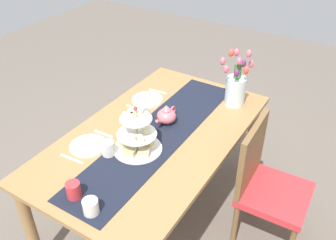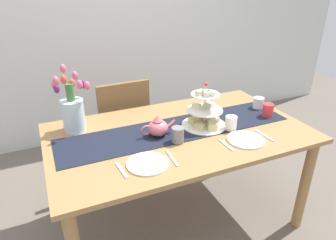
{
  "view_description": "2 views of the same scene",
  "coord_description": "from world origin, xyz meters",
  "px_view_note": "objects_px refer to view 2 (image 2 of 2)",
  "views": [
    {
      "loc": [
        1.58,
        1.08,
        2.16
      ],
      "look_at": [
        -0.06,
        0.07,
        0.84
      ],
      "focal_mm": 39.25,
      "sensor_mm": 36.0,
      "label": 1
    },
    {
      "loc": [
        -0.78,
        -1.58,
        1.66
      ],
      "look_at": [
        -0.05,
        0.07,
        0.8
      ],
      "focal_mm": 32.48,
      "sensor_mm": 36.0,
      "label": 2
    }
  ],
  "objects_px": {
    "knife_left": "(172,158)",
    "dinner_plate_right": "(246,140)",
    "chair_left": "(122,124)",
    "fork_left": "(121,170)",
    "tiered_cake_stand": "(205,114)",
    "knife_right": "(264,135)",
    "teapot": "(158,127)",
    "dinner_plate_left": "(148,164)",
    "cream_jug": "(258,103)",
    "fork_right": "(226,145)",
    "dining_table": "(179,144)",
    "mug_orange": "(268,110)",
    "tulip_vase": "(73,110)",
    "mug_grey": "(178,135)",
    "mug_white_text": "(231,123)"
  },
  "relations": [
    {
      "from": "dinner_plate_right",
      "to": "dinner_plate_left",
      "type": "bearing_deg",
      "value": 180.0
    },
    {
      "from": "dining_table",
      "to": "cream_jug",
      "type": "bearing_deg",
      "value": 7.72
    },
    {
      "from": "tiered_cake_stand",
      "to": "mug_grey",
      "type": "xyz_separation_m",
      "value": [
        -0.26,
        -0.13,
        -0.03
      ]
    },
    {
      "from": "cream_jug",
      "to": "knife_right",
      "type": "distance_m",
      "value": 0.45
    },
    {
      "from": "dinner_plate_left",
      "to": "knife_right",
      "type": "relative_size",
      "value": 1.35
    },
    {
      "from": "dining_table",
      "to": "mug_grey",
      "type": "xyz_separation_m",
      "value": [
        -0.07,
        -0.13,
        0.15
      ]
    },
    {
      "from": "dinner_plate_right",
      "to": "mug_white_text",
      "type": "bearing_deg",
      "value": 91.17
    },
    {
      "from": "tulip_vase",
      "to": "mug_white_text",
      "type": "relative_size",
      "value": 4.52
    },
    {
      "from": "fork_left",
      "to": "chair_left",
      "type": "bearing_deg",
      "value": 74.77
    },
    {
      "from": "mug_orange",
      "to": "tiered_cake_stand",
      "type": "bearing_deg",
      "value": 174.11
    },
    {
      "from": "knife_right",
      "to": "mug_grey",
      "type": "height_order",
      "value": "mug_grey"
    },
    {
      "from": "tiered_cake_stand",
      "to": "tulip_vase",
      "type": "height_order",
      "value": "tulip_vase"
    },
    {
      "from": "mug_grey",
      "to": "fork_right",
      "type": "bearing_deg",
      "value": -31.4
    },
    {
      "from": "chair_left",
      "to": "teapot",
      "type": "relative_size",
      "value": 3.82
    },
    {
      "from": "tiered_cake_stand",
      "to": "fork_right",
      "type": "relative_size",
      "value": 2.03
    },
    {
      "from": "cream_jug",
      "to": "mug_white_text",
      "type": "height_order",
      "value": "mug_white_text"
    },
    {
      "from": "chair_left",
      "to": "knife_left",
      "type": "bearing_deg",
      "value": -88.81
    },
    {
      "from": "chair_left",
      "to": "fork_left",
      "type": "xyz_separation_m",
      "value": [
        -0.27,
        -0.99,
        0.24
      ]
    },
    {
      "from": "dinner_plate_right",
      "to": "fork_left",
      "type": "bearing_deg",
      "value": 180.0
    },
    {
      "from": "chair_left",
      "to": "tiered_cake_stand",
      "type": "height_order",
      "value": "tiered_cake_stand"
    },
    {
      "from": "dinner_plate_left",
      "to": "dining_table",
      "type": "bearing_deg",
      "value": 40.69
    },
    {
      "from": "dining_table",
      "to": "dinner_plate_right",
      "type": "xyz_separation_m",
      "value": [
        0.32,
        -0.28,
        0.1
      ]
    },
    {
      "from": "fork_right",
      "to": "fork_left",
      "type": "bearing_deg",
      "value": 180.0
    },
    {
      "from": "knife_right",
      "to": "mug_white_text",
      "type": "height_order",
      "value": "mug_white_text"
    },
    {
      "from": "tiered_cake_stand",
      "to": "mug_orange",
      "type": "relative_size",
      "value": 3.2
    },
    {
      "from": "dinner_plate_right",
      "to": "tiered_cake_stand",
      "type": "bearing_deg",
      "value": 115.69
    },
    {
      "from": "knife_right",
      "to": "mug_orange",
      "type": "relative_size",
      "value": 1.79
    },
    {
      "from": "knife_left",
      "to": "dinner_plate_right",
      "type": "height_order",
      "value": "dinner_plate_right"
    },
    {
      "from": "tiered_cake_stand",
      "to": "knife_right",
      "type": "distance_m",
      "value": 0.4
    },
    {
      "from": "tiered_cake_stand",
      "to": "tulip_vase",
      "type": "relative_size",
      "value": 0.71
    },
    {
      "from": "knife_left",
      "to": "dinner_plate_right",
      "type": "bearing_deg",
      "value": 0.0
    },
    {
      "from": "cream_jug",
      "to": "fork_right",
      "type": "distance_m",
      "value": 0.66
    },
    {
      "from": "fork_right",
      "to": "mug_grey",
      "type": "bearing_deg",
      "value": 148.6
    },
    {
      "from": "chair_left",
      "to": "cream_jug",
      "type": "bearing_deg",
      "value": -33.95
    },
    {
      "from": "chair_left",
      "to": "teapot",
      "type": "xyz_separation_m",
      "value": [
        0.05,
        -0.71,
        0.29
      ]
    },
    {
      "from": "tulip_vase",
      "to": "mug_white_text",
      "type": "height_order",
      "value": "tulip_vase"
    },
    {
      "from": "dining_table",
      "to": "teapot",
      "type": "bearing_deg",
      "value": 180.0
    },
    {
      "from": "cream_jug",
      "to": "dinner_plate_left",
      "type": "distance_m",
      "value": 1.1
    },
    {
      "from": "chair_left",
      "to": "fork_left",
      "type": "bearing_deg",
      "value": -105.23
    },
    {
      "from": "dining_table",
      "to": "dinner_plate_left",
      "type": "height_order",
      "value": "dinner_plate_left"
    },
    {
      "from": "dinner_plate_left",
      "to": "fork_left",
      "type": "xyz_separation_m",
      "value": [
        -0.14,
        0.0,
        -0.0
      ]
    },
    {
      "from": "chair_left",
      "to": "mug_grey",
      "type": "distance_m",
      "value": 0.9
    },
    {
      "from": "chair_left",
      "to": "dinner_plate_left",
      "type": "bearing_deg",
      "value": -97.17
    },
    {
      "from": "dinner_plate_left",
      "to": "dinner_plate_right",
      "type": "xyz_separation_m",
      "value": [
        0.64,
        0.0,
        0.0
      ]
    },
    {
      "from": "tiered_cake_stand",
      "to": "dinner_plate_left",
      "type": "height_order",
      "value": "tiered_cake_stand"
    },
    {
      "from": "chair_left",
      "to": "mug_white_text",
      "type": "distance_m",
      "value": 1.02
    },
    {
      "from": "tulip_vase",
      "to": "mug_grey",
      "type": "distance_m",
      "value": 0.69
    },
    {
      "from": "tulip_vase",
      "to": "cream_jug",
      "type": "bearing_deg",
      "value": -8.2
    },
    {
      "from": "tiered_cake_stand",
      "to": "fork_right",
      "type": "distance_m",
      "value": 0.29
    },
    {
      "from": "cream_jug",
      "to": "mug_orange",
      "type": "height_order",
      "value": "mug_orange"
    }
  ]
}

